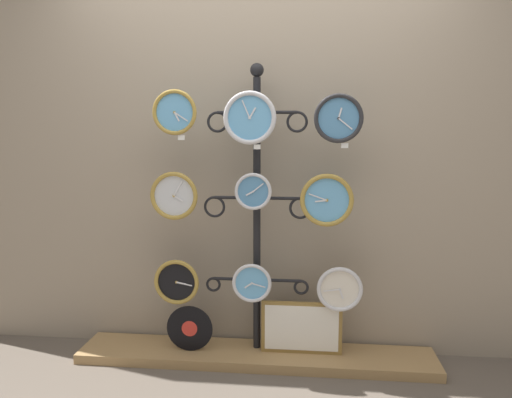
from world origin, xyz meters
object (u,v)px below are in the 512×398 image
vinyl_record (190,328)px  clock_middle_center (253,191)px  clock_top_center (250,118)px  picture_frame (301,328)px  clock_bottom_left (177,282)px  clock_bottom_right (340,289)px  clock_top_left (175,112)px  clock_top_right (339,118)px  display_stand (257,256)px  clock_middle_left (174,196)px  clock_bottom_center (252,283)px  clock_middle_right (327,200)px

vinyl_record → clock_middle_center: bearing=1.5°
clock_top_center → picture_frame: bearing=8.4°
clock_bottom_left → clock_bottom_right: clock_bottom_left is taller
clock_top_left → clock_top_right: size_ratio=0.95×
clock_bottom_left → clock_top_center: bearing=1.9°
vinyl_record → clock_top_center: bearing=-0.5°
clock_top_center → vinyl_record: 1.34m
clock_top_right → clock_middle_center: (-0.49, 0.02, -0.42)m
display_stand → clock_top_right: bearing=-12.9°
clock_middle_left → clock_bottom_left: clock_middle_left is taller
clock_middle_center → picture_frame: size_ratio=0.45×
clock_middle_center → clock_bottom_center: size_ratio=0.92×
display_stand → clock_middle_right: display_stand is taller
clock_bottom_right → vinyl_record: clock_bottom_right is taller
display_stand → clock_bottom_center: 0.18m
display_stand → clock_middle_center: 0.42m
clock_top_left → clock_middle_left: (-0.02, 0.01, -0.49)m
clock_bottom_right → clock_middle_left: bearing=-179.3°
clock_top_left → clock_bottom_right: 1.43m
clock_top_center → picture_frame: size_ratio=0.63×
clock_top_right → picture_frame: size_ratio=0.57×
clock_bottom_center → clock_top_left: bearing=-179.7°
clock_top_left → clock_bottom_left: 1.02m
clock_middle_left → clock_bottom_right: size_ratio=1.07×
clock_middle_left → clock_bottom_left: size_ratio=1.05×
clock_top_right → clock_top_center: bearing=179.2°
clock_middle_right → clock_middle_center: bearing=178.9°
clock_top_right → clock_middle_left: 1.07m
clock_middle_right → clock_bottom_right: bearing=8.3°
clock_top_right → vinyl_record: (-0.88, 0.01, -1.28)m
clock_middle_right → clock_top_center: bearing=-179.2°
clock_top_left → vinyl_record: (0.06, 0.01, -1.32)m
vinyl_record → clock_bottom_left: bearing=-165.1°
clock_top_left → clock_middle_center: clock_top_left is taller
clock_top_left → clock_bottom_left: bearing=-130.1°
clock_middle_left → clock_top_center: bearing=-0.8°
clock_bottom_right → vinyl_record: (-0.91, -0.01, -0.28)m
vinyl_record → clock_bottom_right: bearing=0.9°
display_stand → picture_frame: bearing=-11.3°
clock_middle_center → clock_middle_right: (0.43, -0.01, -0.04)m
clock_bottom_left → clock_top_right: bearing=0.5°
clock_bottom_center → picture_frame: clock_bottom_center is taller
picture_frame → clock_middle_center: bearing=-173.7°
display_stand → clock_bottom_left: bearing=-166.2°
clock_middle_center → picture_frame: 0.89m
clock_middle_right → clock_bottom_right: clock_middle_right is taller
clock_middle_center → picture_frame: clock_middle_center is taller
display_stand → clock_middle_right: (0.42, -0.10, 0.36)m
clock_top_right → clock_middle_right: 0.47m
display_stand → clock_bottom_right: bearing=-9.4°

